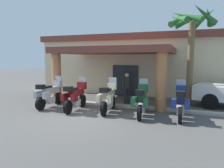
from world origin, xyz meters
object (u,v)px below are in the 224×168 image
at_px(motorcycle_maroon, 75,96).
at_px(motel_building, 136,63).
at_px(motorcycle_blue, 180,102).
at_px(pedestrian, 127,86).
at_px(motorcycle_silver, 49,94).
at_px(motorcycle_green, 141,100).
at_px(palm_tree_near_portico, 192,30).
at_px(motorcycle_cream, 108,98).

bearing_deg(motorcycle_maroon, motel_building, -10.34).
relative_size(motorcycle_blue, pedestrian, 1.26).
bearing_deg(pedestrian, motorcycle_blue, -168.14).
distance_m(motorcycle_silver, motorcycle_green, 4.93).
xyz_separation_m(motel_building, motorcycle_blue, (4.12, -7.76, -1.49)).
xyz_separation_m(motel_building, palm_tree_near_portico, (4.37, -4.65, 1.88)).
bearing_deg(motorcycle_green, motorcycle_silver, 82.93).
height_order(motorcycle_cream, pedestrian, pedestrian).
bearing_deg(palm_tree_near_portico, motorcycle_silver, -153.49).
bearing_deg(motorcycle_cream, motel_building, -1.23).
bearing_deg(motorcycle_maroon, motorcycle_silver, 81.37).
relative_size(motorcycle_silver, motorcycle_maroon, 1.00).
distance_m(motorcycle_cream, palm_tree_near_portico, 5.85).
distance_m(motel_building, palm_tree_near_portico, 6.65).
relative_size(motel_building, motorcycle_cream, 6.37).
xyz_separation_m(motel_building, motorcycle_green, (2.47, -7.97, -1.49)).
bearing_deg(pedestrian, palm_tree_near_portico, -116.08).
relative_size(motorcycle_silver, palm_tree_near_portico, 0.42).
distance_m(motorcycle_maroon, palm_tree_near_portico, 7.11).
height_order(motorcycle_blue, palm_tree_near_portico, palm_tree_near_portico).
distance_m(motorcycle_green, motorcycle_blue, 1.66).
xyz_separation_m(motorcycle_green, pedestrian, (-1.40, 2.22, 0.32)).
distance_m(motel_building, motorcycle_silver, 8.55).
bearing_deg(motorcycle_green, palm_tree_near_portico, -37.71).
relative_size(motorcycle_maroon, motorcycle_green, 1.00).
distance_m(motorcycle_green, pedestrian, 2.64).
height_order(motel_building, motorcycle_cream, motel_building).
distance_m(motorcycle_cream, motorcycle_green, 1.65).
bearing_deg(motorcycle_blue, motel_building, 24.15).
xyz_separation_m(motorcycle_silver, palm_tree_near_portico, (6.83, 3.41, 3.36)).
relative_size(motorcycle_green, palm_tree_near_portico, 0.42).
distance_m(motorcycle_blue, pedestrian, 3.66).
relative_size(motorcycle_cream, motorcycle_blue, 1.00).
bearing_deg(motorcycle_green, motorcycle_maroon, 85.41).
distance_m(motel_building, pedestrian, 5.96).
height_order(motorcycle_maroon, palm_tree_near_portico, palm_tree_near_portico).
bearing_deg(motorcycle_blue, pedestrian, 52.69).
distance_m(motorcycle_cream, pedestrian, 2.16).
xyz_separation_m(motorcycle_silver, motorcycle_blue, (6.58, 0.29, 0.00)).
bearing_deg(motorcycle_cream, motorcycle_maroon, 92.91).
height_order(motorcycle_green, pedestrian, pedestrian).
bearing_deg(motorcycle_silver, motorcycle_green, -91.25).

